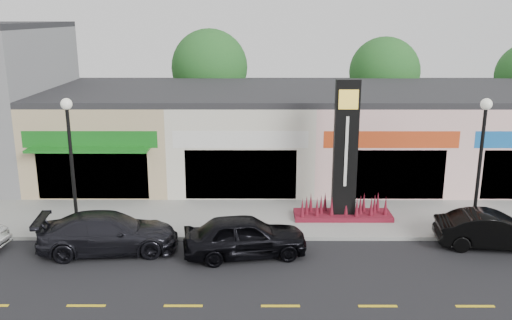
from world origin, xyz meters
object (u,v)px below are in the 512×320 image
object	(u,v)px
pylon_sign	(345,171)
car_dark_sedan	(108,233)
car_black_conv	(493,230)
car_black_sedan	(245,236)
lamp_west_near	(71,153)
lamp_east_near	(481,153)

from	to	relation	value
pylon_sign	car_dark_sedan	world-z (taller)	pylon_sign
car_black_conv	car_black_sedan	bearing A→B (deg)	101.01
car_dark_sedan	car_black_sedan	distance (m)	5.17
lamp_west_near	lamp_east_near	world-z (taller)	same
pylon_sign	car_black_sedan	distance (m)	5.67
car_black_conv	lamp_west_near	bearing A→B (deg)	92.60
car_dark_sedan	car_black_conv	size ratio (longest dim) A/B	1.23
pylon_sign	car_black_sedan	bearing A→B (deg)	-139.61
lamp_west_near	pylon_sign	distance (m)	11.19
pylon_sign	car_dark_sedan	xyz separation A→B (m)	(-9.32, -3.19, -1.53)
lamp_west_near	car_dark_sedan	xyz separation A→B (m)	(1.68, -1.49, -2.73)
lamp_west_near	car_black_conv	xyz separation A→B (m)	(16.31, -1.08, -2.78)
lamp_east_near	lamp_west_near	bearing A→B (deg)	180.00
car_black_sedan	car_black_conv	xyz separation A→B (m)	(9.48, 0.77, -0.08)
pylon_sign	car_black_conv	bearing A→B (deg)	-27.60
lamp_west_near	car_dark_sedan	world-z (taller)	lamp_west_near
car_black_conv	pylon_sign	bearing A→B (deg)	68.79
lamp_west_near	pylon_sign	world-z (taller)	pylon_sign
car_dark_sedan	car_black_conv	bearing A→B (deg)	-94.77
car_dark_sedan	lamp_west_near	bearing A→B (deg)	41.97
lamp_west_near	car_black_conv	bearing A→B (deg)	-3.79
pylon_sign	car_black_sedan	world-z (taller)	pylon_sign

